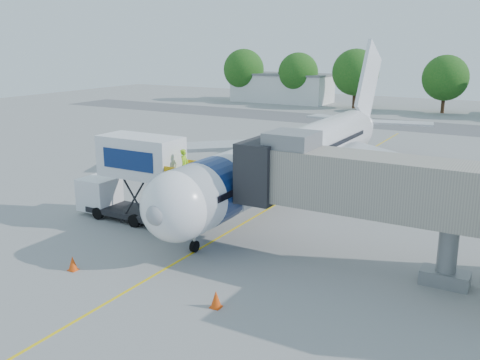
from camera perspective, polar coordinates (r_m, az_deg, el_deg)
The scene contains 14 objects.
ground at distance 37.13m, azimuth 3.50°, elevation -2.83°, with size 160.00×160.00×0.00m, color gray.
guidance_line at distance 37.13m, azimuth 3.50°, elevation -2.82°, with size 0.15×70.00×0.01m, color yellow.
taxiway_strip at distance 76.24m, azimuth 17.79°, elevation 5.53°, with size 120.00×10.00×0.01m, color #59595B.
aircraft at distance 40.01m, azimuth 6.20°, elevation 2.75°, with size 34.17×37.73×11.35m.
jet_bridge at distance 26.81m, azimuth 12.28°, elevation -0.35°, with size 13.90×3.20×6.60m.
catering_hiloader at distance 34.11m, azimuth -11.25°, elevation 0.16°, with size 8.50×2.44×5.50m.
ground_tug at distance 20.27m, azimuth -8.48°, elevation -16.15°, with size 3.90×2.22×1.50m.
safety_cone_a at distance 23.47m, azimuth -2.58°, elevation -12.61°, with size 0.49×0.49×0.78m.
safety_cone_b at distance 28.21m, azimuth -17.41°, elevation -8.50°, with size 0.47×0.47×0.75m.
outbuilding_left at distance 101.99m, azimuth 4.49°, elevation 9.80°, with size 18.40×8.40×5.30m.
tree_a at distance 103.31m, azimuth 0.40°, elevation 11.71°, with size 7.64×7.64×9.74m.
tree_b at distance 98.59m, azimuth 6.23°, elevation 11.30°, with size 7.21×7.21×9.19m.
tree_c at distance 93.44m, azimuth 12.21°, elevation 11.16°, with size 7.80×7.80×9.94m.
tree_d at distance 91.08m, azimuth 21.06°, elevation 10.13°, with size 7.13×7.13×9.09m.
Camera 1 is at (15.65, -31.78, 11.10)m, focal length 40.00 mm.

